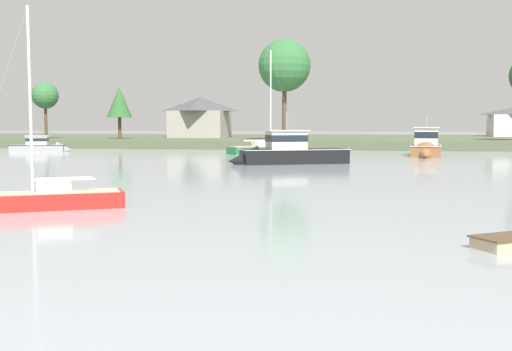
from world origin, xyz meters
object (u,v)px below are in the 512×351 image
object	(u,v)px
cruiser_black	(283,156)
cruiser_grey	(44,148)
cruiser_wood	(426,149)
sailboat_red	(46,204)
sailboat_green	(265,151)

from	to	relation	value
cruiser_black	cruiser_grey	bearing A→B (deg)	150.58
cruiser_wood	cruiser_black	xyz separation A→B (m)	(-13.92, -14.58, -0.08)
sailboat_red	cruiser_wood	xyz separation A→B (m)	(20.61, 44.80, 0.54)
cruiser_wood	cruiser_black	distance (m)	20.15
cruiser_grey	sailboat_red	distance (m)	54.52
cruiser_wood	cruiser_grey	bearing A→B (deg)	175.66
cruiser_grey	cruiser_black	size ratio (longest dim) A/B	0.69
sailboat_red	cruiser_grey	bearing A→B (deg)	117.68
cruiser_grey	cruiser_wood	distance (m)	46.07
cruiser_black	sailboat_green	bearing A→B (deg)	103.06
sailboat_red	cruiser_black	bearing A→B (deg)	77.52
cruiser_grey	sailboat_green	size ratio (longest dim) A/B	0.61
sailboat_red	cruiser_black	size ratio (longest dim) A/B	0.81
cruiser_grey	cruiser_black	world-z (taller)	cruiser_black
cruiser_wood	cruiser_black	world-z (taller)	cruiser_black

